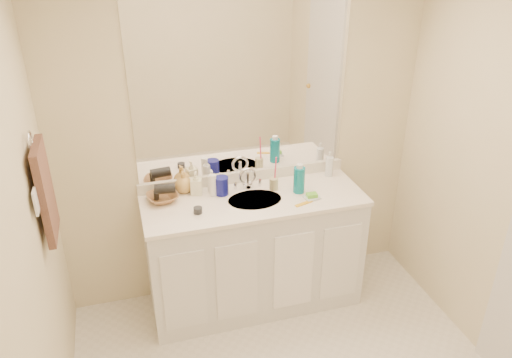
% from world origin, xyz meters
% --- Properties ---
extents(wall_back, '(2.60, 0.02, 2.40)m').
position_xyz_m(wall_back, '(0.00, 1.30, 1.20)').
color(wall_back, beige).
rests_on(wall_back, floor).
extents(wall_left, '(0.02, 2.60, 2.40)m').
position_xyz_m(wall_left, '(-1.30, 0.00, 1.20)').
color(wall_left, beige).
rests_on(wall_left, floor).
extents(vanity_cabinet, '(1.50, 0.55, 0.85)m').
position_xyz_m(vanity_cabinet, '(0.00, 1.02, 0.42)').
color(vanity_cabinet, silver).
rests_on(vanity_cabinet, floor).
extents(countertop, '(1.52, 0.57, 0.03)m').
position_xyz_m(countertop, '(0.00, 1.02, 0.86)').
color(countertop, white).
rests_on(countertop, vanity_cabinet).
extents(backsplash, '(1.52, 0.03, 0.08)m').
position_xyz_m(backsplash, '(0.00, 1.29, 0.92)').
color(backsplash, white).
rests_on(backsplash, countertop).
extents(sink_basin, '(0.37, 0.37, 0.02)m').
position_xyz_m(sink_basin, '(0.00, 1.00, 0.87)').
color(sink_basin, beige).
rests_on(sink_basin, countertop).
extents(faucet, '(0.02, 0.02, 0.11)m').
position_xyz_m(faucet, '(0.00, 1.18, 0.94)').
color(faucet, silver).
rests_on(faucet, countertop).
extents(mirror, '(1.48, 0.01, 1.20)m').
position_xyz_m(mirror, '(0.00, 1.29, 1.56)').
color(mirror, white).
rests_on(mirror, wall_back).
extents(blue_mug, '(0.12, 0.12, 0.13)m').
position_xyz_m(blue_mug, '(-0.20, 1.14, 0.94)').
color(blue_mug, navy).
rests_on(blue_mug, countertop).
extents(tan_cup, '(0.07, 0.07, 0.08)m').
position_xyz_m(tan_cup, '(0.17, 1.11, 0.92)').
color(tan_cup, tan).
rests_on(tan_cup, countertop).
extents(toothbrush, '(0.01, 0.04, 0.20)m').
position_xyz_m(toothbrush, '(0.18, 1.11, 1.03)').
color(toothbrush, '#F9416E').
rests_on(toothbrush, tan_cup).
extents(mouthwash_bottle, '(0.09, 0.09, 0.19)m').
position_xyz_m(mouthwash_bottle, '(0.32, 1.02, 0.97)').
color(mouthwash_bottle, '#0B798B').
rests_on(mouthwash_bottle, countertop).
extents(clear_pump_bottle, '(0.06, 0.06, 0.15)m').
position_xyz_m(clear_pump_bottle, '(0.63, 1.20, 0.95)').
color(clear_pump_bottle, white).
rests_on(clear_pump_bottle, countertop).
extents(soap_dish, '(0.11, 0.10, 0.01)m').
position_xyz_m(soap_dish, '(0.38, 0.91, 0.89)').
color(soap_dish, silver).
rests_on(soap_dish, countertop).
extents(green_soap, '(0.07, 0.05, 0.03)m').
position_xyz_m(green_soap, '(0.38, 0.91, 0.90)').
color(green_soap, '#65C630').
rests_on(green_soap, soap_dish).
extents(orange_comb, '(0.13, 0.07, 0.01)m').
position_xyz_m(orange_comb, '(0.30, 0.85, 0.88)').
color(orange_comb, gold).
rests_on(orange_comb, countertop).
extents(dark_jar, '(0.06, 0.06, 0.04)m').
position_xyz_m(dark_jar, '(-0.40, 0.94, 0.90)').
color(dark_jar, '#242529').
rests_on(dark_jar, countertop).
extents(extra_white_bottle, '(0.06, 0.06, 0.16)m').
position_xyz_m(extra_white_bottle, '(-0.26, 1.14, 0.96)').
color(extra_white_bottle, white).
rests_on(extra_white_bottle, countertop).
extents(soap_bottle_white, '(0.07, 0.07, 0.17)m').
position_xyz_m(soap_bottle_white, '(-0.25, 1.20, 0.96)').
color(soap_bottle_white, silver).
rests_on(soap_bottle_white, countertop).
extents(soap_bottle_cream, '(0.09, 0.09, 0.17)m').
position_xyz_m(soap_bottle_cream, '(-0.36, 1.20, 0.96)').
color(soap_bottle_cream, '#F6F3C8').
rests_on(soap_bottle_cream, countertop).
extents(soap_bottle_yellow, '(0.15, 0.15, 0.16)m').
position_xyz_m(soap_bottle_yellow, '(-0.44, 1.25, 0.96)').
color(soap_bottle_yellow, tan).
rests_on(soap_bottle_yellow, countertop).
extents(wicker_basket, '(0.24, 0.24, 0.05)m').
position_xyz_m(wicker_basket, '(-0.60, 1.16, 0.91)').
color(wicker_basket, '#8F6039').
rests_on(wicker_basket, countertop).
extents(hair_dryer, '(0.14, 0.08, 0.07)m').
position_xyz_m(hair_dryer, '(-0.58, 1.16, 0.97)').
color(hair_dryer, black).
rests_on(hair_dryer, wicker_basket).
extents(towel_ring, '(0.01, 0.11, 0.11)m').
position_xyz_m(towel_ring, '(-1.27, 0.77, 1.55)').
color(towel_ring, silver).
rests_on(towel_ring, wall_left).
extents(hand_towel, '(0.04, 0.32, 0.55)m').
position_xyz_m(hand_towel, '(-1.25, 0.77, 1.25)').
color(hand_towel, '#402A22').
rests_on(hand_towel, towel_ring).
extents(switch_plate, '(0.01, 0.08, 0.13)m').
position_xyz_m(switch_plate, '(-1.27, 0.57, 1.30)').
color(switch_plate, white).
rests_on(switch_plate, wall_left).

